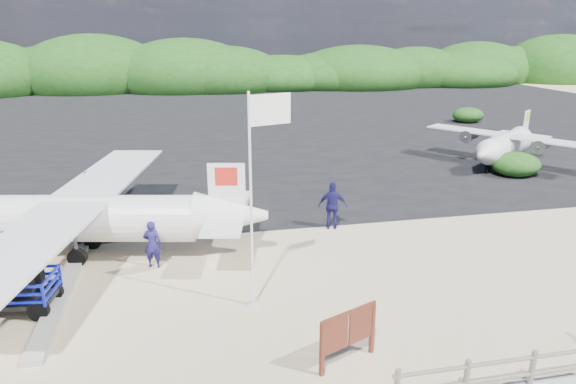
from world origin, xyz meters
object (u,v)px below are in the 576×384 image
(flagpole, at_px, (253,305))
(crew_c, at_px, (333,206))
(signboard, at_px, (347,363))
(aircraft_small, at_px, (64,122))
(crew_a, at_px, (152,244))
(crew_b, at_px, (219,204))
(aircraft_large, at_px, (427,130))
(baggage_cart, at_px, (13,311))

(flagpole, distance_m, crew_c, 6.38)
(signboard, height_order, aircraft_small, aircraft_small)
(flagpole, distance_m, crew_a, 4.20)
(flagpole, bearing_deg, crew_b, 93.82)
(crew_c, relative_size, aircraft_large, 0.13)
(baggage_cart, relative_size, crew_a, 1.62)
(baggage_cart, bearing_deg, aircraft_small, 107.01)
(baggage_cart, relative_size, crew_b, 1.43)
(crew_a, height_order, aircraft_small, crew_a)
(baggage_cart, distance_m, aircraft_large, 31.77)
(crew_c, bearing_deg, baggage_cart, 36.67)
(flagpole, bearing_deg, crew_a, 132.51)
(aircraft_large, relative_size, aircraft_small, 1.86)
(crew_c, bearing_deg, aircraft_large, -110.45)
(flagpole, height_order, aircraft_small, flagpole)
(signboard, xyz_separation_m, crew_a, (-4.52, 6.04, 0.78))
(signboard, distance_m, aircraft_large, 29.91)
(baggage_cart, xyz_separation_m, crew_a, (3.65, 2.02, 0.78))
(baggage_cart, height_order, signboard, signboard)
(flagpole, xyz_separation_m, crew_c, (3.75, 5.08, 0.92))
(signboard, height_order, crew_b, crew_b)
(signboard, relative_size, crew_a, 1.07)
(crew_a, relative_size, aircraft_large, 0.11)
(crew_b, bearing_deg, aircraft_small, -43.91)
(crew_c, distance_m, aircraft_small, 30.83)
(baggage_cart, height_order, crew_c, crew_c)
(baggage_cart, distance_m, crew_a, 4.24)
(baggage_cart, bearing_deg, aircraft_large, 52.21)
(aircraft_large, bearing_deg, signboard, 72.09)
(signboard, bearing_deg, crew_a, 103.79)
(aircraft_large, bearing_deg, aircraft_small, -6.49)
(baggage_cart, distance_m, crew_b, 8.03)
(flagpole, distance_m, aircraft_small, 33.94)
(baggage_cart, height_order, crew_b, crew_b)
(crew_c, relative_size, aircraft_small, 0.25)
(aircraft_large, distance_m, aircraft_small, 29.07)
(baggage_cart, xyz_separation_m, flagpole, (6.43, -1.02, 0.00))
(baggage_cart, xyz_separation_m, aircraft_large, (22.94, 21.98, 0.00))
(baggage_cart, bearing_deg, crew_c, 30.13)
(crew_c, bearing_deg, flagpole, 68.50)
(crew_a, bearing_deg, flagpole, 147.27)
(baggage_cart, distance_m, aircraft_small, 31.40)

